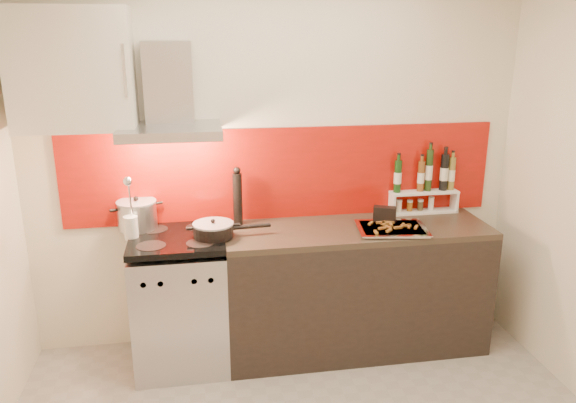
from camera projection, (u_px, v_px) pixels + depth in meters
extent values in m
cube|color=silver|center=(277.00, 162.00, 3.87)|extent=(3.40, 0.02, 2.60)
cube|color=#971208|center=(285.00, 173.00, 3.89)|extent=(3.00, 0.02, 0.64)
cube|color=#B7B7BA|center=(181.00, 305.00, 3.74)|extent=(0.60, 0.60, 0.84)
cube|color=black|center=(181.00, 339.00, 3.49)|extent=(0.50, 0.02, 0.40)
cube|color=#B7B7BA|center=(177.00, 282.00, 3.38)|extent=(0.56, 0.02, 0.12)
cube|color=#FF190C|center=(177.00, 282.00, 3.37)|extent=(0.10, 0.01, 0.04)
cube|color=black|center=(177.00, 239.00, 3.60)|extent=(0.60, 0.60, 0.04)
cube|color=black|center=(355.00, 290.00, 3.93)|extent=(1.80, 0.60, 0.86)
cube|color=#33291F|center=(357.00, 230.00, 3.79)|extent=(1.80, 0.60, 0.04)
cube|color=#B7B7BA|center=(170.00, 131.00, 3.44)|extent=(0.62, 0.50, 0.06)
cube|color=#B7B7BA|center=(168.00, 82.00, 3.50)|extent=(0.30, 0.18, 0.50)
sphere|color=#FFD18C|center=(146.00, 138.00, 3.43)|extent=(0.07, 0.07, 0.07)
sphere|color=#FFD18C|center=(195.00, 137.00, 3.48)|extent=(0.07, 0.07, 0.07)
cube|color=silver|center=(72.00, 69.00, 3.32)|extent=(0.70, 0.35, 0.72)
cylinder|color=#B7B7BA|center=(137.00, 216.00, 3.71)|extent=(0.26, 0.26, 0.18)
cylinder|color=#99999E|center=(136.00, 202.00, 3.68)|extent=(0.26, 0.26, 0.01)
sphere|color=black|center=(136.00, 198.00, 3.67)|extent=(0.03, 0.03, 0.03)
cylinder|color=black|center=(213.00, 231.00, 3.57)|extent=(0.25, 0.25, 0.08)
cylinder|color=#99999E|center=(213.00, 224.00, 3.55)|extent=(0.26, 0.26, 0.01)
sphere|color=black|center=(213.00, 221.00, 3.55)|extent=(0.03, 0.03, 0.03)
cylinder|color=black|center=(252.00, 226.00, 3.63)|extent=(0.25, 0.05, 0.03)
cylinder|color=silver|center=(131.00, 228.00, 3.55)|extent=(0.09, 0.09, 0.15)
cylinder|color=silver|center=(130.00, 199.00, 3.50)|extent=(0.01, 0.07, 0.27)
sphere|color=silver|center=(128.00, 181.00, 3.40)|extent=(0.06, 0.06, 0.06)
cylinder|color=black|center=(238.00, 199.00, 3.79)|extent=(0.06, 0.06, 0.36)
sphere|color=black|center=(237.00, 170.00, 3.73)|extent=(0.05, 0.05, 0.05)
cube|color=white|center=(422.00, 211.00, 4.09)|extent=(0.50, 0.14, 0.01)
cube|color=white|center=(391.00, 204.00, 4.04)|extent=(0.01, 0.14, 0.14)
cube|color=white|center=(454.00, 200.00, 4.11)|extent=(0.02, 0.14, 0.14)
cube|color=white|center=(424.00, 192.00, 4.05)|extent=(0.50, 0.14, 0.02)
cylinder|color=black|center=(398.00, 176.00, 3.98)|extent=(0.05, 0.05, 0.23)
cylinder|color=brown|center=(421.00, 176.00, 4.01)|extent=(0.05, 0.05, 0.22)
cylinder|color=#1C3111|center=(429.00, 170.00, 4.01)|extent=(0.05, 0.05, 0.30)
cylinder|color=black|center=(444.00, 172.00, 4.03)|extent=(0.06, 0.06, 0.27)
cylinder|color=olive|center=(452.00, 174.00, 4.05)|extent=(0.05, 0.05, 0.24)
cylinder|color=beige|center=(399.00, 207.00, 4.05)|extent=(0.04, 0.04, 0.07)
cylinder|color=#915918|center=(410.00, 206.00, 4.07)|extent=(0.04, 0.04, 0.07)
cylinder|color=#463D23|center=(420.00, 206.00, 4.08)|extent=(0.04, 0.04, 0.07)
cylinder|color=white|center=(431.00, 204.00, 4.09)|extent=(0.04, 0.04, 0.08)
cube|color=black|center=(385.00, 216.00, 3.82)|extent=(0.17, 0.12, 0.13)
cube|color=silver|center=(392.00, 229.00, 3.71)|extent=(0.47, 0.39, 0.01)
cube|color=silver|center=(392.00, 228.00, 3.71)|extent=(0.50, 0.41, 0.01)
cube|color=red|center=(392.00, 228.00, 3.71)|extent=(0.43, 0.34, 0.01)
cube|color=brown|center=(409.00, 226.00, 3.71)|extent=(0.04, 0.06, 0.01)
cube|color=brown|center=(407.00, 226.00, 3.72)|extent=(0.06, 0.02, 0.01)
cube|color=brown|center=(388.00, 227.00, 3.69)|extent=(0.03, 0.06, 0.01)
cube|color=brown|center=(403.00, 225.00, 3.73)|extent=(0.04, 0.06, 0.01)
cube|color=brown|center=(384.00, 224.00, 3.76)|extent=(0.03, 0.06, 0.01)
cube|color=brown|center=(416.00, 227.00, 3.69)|extent=(0.05, 0.06, 0.01)
cube|color=brown|center=(382.00, 228.00, 3.67)|extent=(0.06, 0.03, 0.01)
cube|color=brown|center=(371.00, 223.00, 3.77)|extent=(0.05, 0.06, 0.01)
cube|color=brown|center=(398.00, 228.00, 3.69)|extent=(0.06, 0.03, 0.01)
cube|color=brown|center=(385.00, 224.00, 3.76)|extent=(0.06, 0.02, 0.01)
cube|color=brown|center=(384.00, 223.00, 3.77)|extent=(0.05, 0.05, 0.01)
cube|color=brown|center=(376.00, 232.00, 3.60)|extent=(0.02, 0.06, 0.01)
cube|color=brown|center=(380.00, 222.00, 3.78)|extent=(0.06, 0.02, 0.01)
cube|color=brown|center=(391.00, 224.00, 3.74)|extent=(0.03, 0.06, 0.01)
cube|color=brown|center=(389.00, 231.00, 3.63)|extent=(0.05, 0.05, 0.01)
cube|color=brown|center=(390.00, 222.00, 3.79)|extent=(0.06, 0.03, 0.01)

